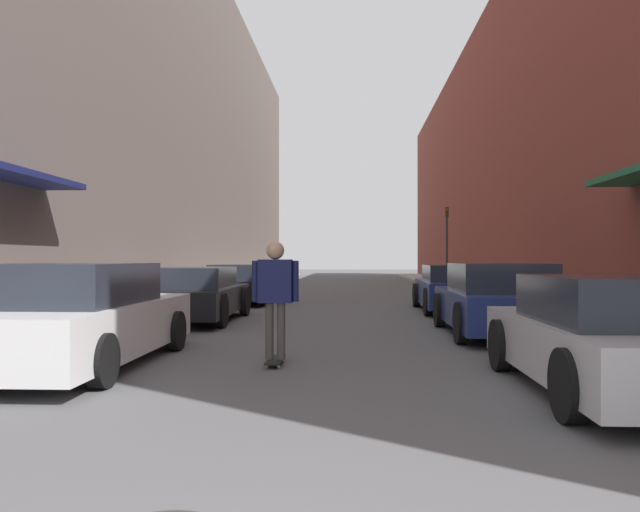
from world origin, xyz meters
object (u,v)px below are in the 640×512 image
parked_car_left_0 (79,317)px  parked_car_right_0 (612,337)px  parked_car_left_1 (195,295)px  parked_car_right_1 (497,300)px  skateboarder (275,289)px  parked_car_right_2 (454,288)px  parked_car_left_2 (242,284)px  traffic_light (447,238)px

parked_car_left_0 → parked_car_right_0: (6.27, -1.31, -0.05)m
parked_car_left_0 → parked_car_left_1: (0.01, 5.87, -0.04)m
parked_car_right_1 → skateboarder: size_ratio=2.57×
parked_car_left_1 → parked_car_right_2: (6.25, 2.95, 0.01)m
parked_car_left_2 → parked_car_right_2: size_ratio=1.03×
parked_car_left_2 → parked_car_left_0: bearing=-90.2°
parked_car_left_0 → parked_car_left_1: size_ratio=1.01×
parked_car_left_2 → traffic_light: (7.80, 8.89, 1.76)m
parked_car_right_2 → skateboarder: (-3.72, -8.55, 0.39)m
parked_car_left_0 → skateboarder: bearing=6.2°
parked_car_left_0 → traffic_light: (7.83, 20.64, 1.71)m
parked_car_right_1 → parked_car_right_2: 5.16m
parked_car_right_1 → skateboarder: 5.02m
parked_car_left_1 → parked_car_right_1: bearing=-19.6°
parked_car_left_2 → parked_car_right_1: parked_car_right_1 is taller
parked_car_left_2 → parked_car_left_1: bearing=-90.2°
parked_car_left_1 → traffic_light: 16.80m
parked_car_right_2 → skateboarder: bearing=-113.5°
parked_car_left_2 → parked_car_right_0: bearing=-64.5°
parked_car_left_0 → parked_car_left_1: bearing=89.9°
parked_car_right_0 → parked_car_right_1: parked_car_right_1 is taller
parked_car_left_0 → parked_car_right_2: size_ratio=0.99×
parked_car_left_2 → parked_car_right_1: size_ratio=1.12×
parked_car_left_1 → parked_car_right_2: 6.91m
parked_car_left_0 → parked_car_right_2: bearing=54.6°
parked_car_left_1 → skateboarder: size_ratio=2.72×
parked_car_left_1 → parked_car_right_0: bearing=-48.9°
parked_car_left_1 → parked_car_left_2: size_ratio=0.94×
skateboarder → traffic_light: traffic_light is taller
parked_car_right_2 → parked_car_left_1: bearing=-154.7°
parked_car_right_0 → parked_car_right_2: size_ratio=0.89×
parked_car_right_2 → skateboarder: 9.33m
parked_car_right_0 → parked_car_right_2: 10.14m
parked_car_left_1 → parked_car_right_0: (6.26, -7.19, -0.01)m
parked_car_right_1 → traffic_light: 17.14m
parked_car_left_0 → parked_car_right_0: 6.41m
parked_car_left_1 → parked_car_right_2: bearing=25.3°
parked_car_right_1 → parked_car_right_2: parked_car_right_1 is taller
traffic_light → parked_car_right_2: bearing=-97.5°
parked_car_left_0 → parked_car_right_1: size_ratio=1.07×
parked_car_right_2 → parked_car_left_0: bearing=-125.4°
parked_car_right_0 → skateboarder: bearing=156.9°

